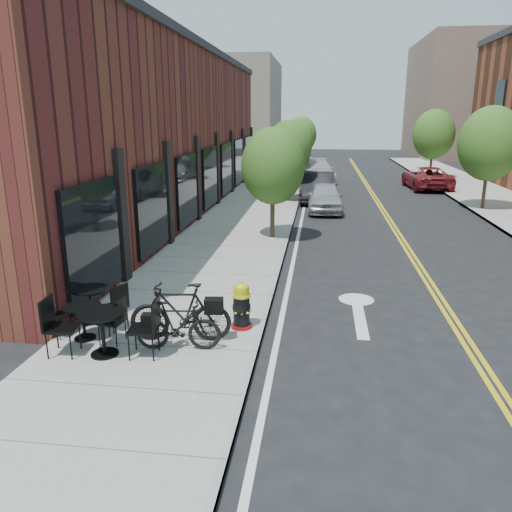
{
  "coord_description": "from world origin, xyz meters",
  "views": [
    {
      "loc": [
        1.04,
        -8.24,
        4.28
      ],
      "look_at": [
        -0.45,
        3.3,
        1.0
      ],
      "focal_mm": 35.0,
      "sensor_mm": 36.0,
      "label": 1
    }
  ],
  "objects_px": {
    "bistro_set_a": "(102,327)",
    "parked_car_c": "(317,171)",
    "bicycle_left": "(180,312)",
    "bistro_set_b": "(83,317)",
    "bistro_set_c": "(91,300)",
    "parked_car_far": "(427,178)",
    "parked_car_b": "(318,187)",
    "bicycle_right": "(178,326)",
    "parked_car_a": "(325,197)",
    "fire_hydrant": "(241,306)"
  },
  "relations": [
    {
      "from": "bistro_set_a",
      "to": "parked_car_c",
      "type": "distance_m",
      "value": 26.39
    },
    {
      "from": "parked_car_a",
      "to": "parked_car_far",
      "type": "distance_m",
      "value": 10.26
    },
    {
      "from": "bistro_set_c",
      "to": "parked_car_far",
      "type": "distance_m",
      "value": 24.72
    },
    {
      "from": "bistro_set_c",
      "to": "parked_car_c",
      "type": "bearing_deg",
      "value": 104.35
    },
    {
      "from": "fire_hydrant",
      "to": "bicycle_left",
      "type": "xyz_separation_m",
      "value": [
        -1.05,
        -0.76,
        0.11
      ]
    },
    {
      "from": "bistro_set_a",
      "to": "bistro_set_b",
      "type": "xyz_separation_m",
      "value": [
        -0.66,
        0.59,
        -0.09
      ]
    },
    {
      "from": "parked_car_a",
      "to": "parked_car_b",
      "type": "relative_size",
      "value": 0.86
    },
    {
      "from": "fire_hydrant",
      "to": "parked_car_b",
      "type": "xyz_separation_m",
      "value": [
        1.37,
        16.74,
        0.16
      ]
    },
    {
      "from": "bistro_set_c",
      "to": "parked_car_c",
      "type": "xyz_separation_m",
      "value": [
        4.4,
        24.76,
        0.12
      ]
    },
    {
      "from": "bicycle_right",
      "to": "parked_car_c",
      "type": "distance_m",
      "value": 25.88
    },
    {
      "from": "parked_car_far",
      "to": "parked_car_a",
      "type": "bearing_deg",
      "value": 50.05
    },
    {
      "from": "bicycle_left",
      "to": "bistro_set_a",
      "type": "xyz_separation_m",
      "value": [
        -1.22,
        -0.75,
        -0.04
      ]
    },
    {
      "from": "bicycle_right",
      "to": "parked_car_a",
      "type": "height_order",
      "value": "parked_car_a"
    },
    {
      "from": "bistro_set_b",
      "to": "parked_car_b",
      "type": "distance_m",
      "value": 18.18
    },
    {
      "from": "bistro_set_c",
      "to": "parked_car_far",
      "type": "xyz_separation_m",
      "value": [
        11.0,
        22.14,
        0.07
      ]
    },
    {
      "from": "bistro_set_a",
      "to": "bistro_set_b",
      "type": "height_order",
      "value": "bistro_set_a"
    },
    {
      "from": "bicycle_left",
      "to": "parked_car_c",
      "type": "bearing_deg",
      "value": 168.87
    },
    {
      "from": "bicycle_left",
      "to": "bistro_set_b",
      "type": "relative_size",
      "value": 1.16
    },
    {
      "from": "bistro_set_b",
      "to": "bistro_set_c",
      "type": "xyz_separation_m",
      "value": [
        -0.23,
        0.8,
        0.04
      ]
    },
    {
      "from": "bicycle_right",
      "to": "parked_car_a",
      "type": "xyz_separation_m",
      "value": [
        2.71,
        14.94,
        0.07
      ]
    },
    {
      "from": "bistro_set_a",
      "to": "parked_car_a",
      "type": "bearing_deg",
      "value": 70.5
    },
    {
      "from": "bicycle_right",
      "to": "bistro_set_b",
      "type": "relative_size",
      "value": 0.94
    },
    {
      "from": "bicycle_left",
      "to": "bicycle_right",
      "type": "relative_size",
      "value": 1.23
    },
    {
      "from": "parked_car_far",
      "to": "bicycle_left",
      "type": "bearing_deg",
      "value": 65.44
    },
    {
      "from": "fire_hydrant",
      "to": "bicycle_right",
      "type": "relative_size",
      "value": 0.63
    },
    {
      "from": "bicycle_right",
      "to": "parked_car_far",
      "type": "relative_size",
      "value": 0.32
    },
    {
      "from": "bicycle_right",
      "to": "parked_car_far",
      "type": "distance_m",
      "value": 24.79
    },
    {
      "from": "parked_car_b",
      "to": "bicycle_left",
      "type": "bearing_deg",
      "value": -94.82
    },
    {
      "from": "bicycle_left",
      "to": "parked_car_c",
      "type": "relative_size",
      "value": 0.39
    },
    {
      "from": "bistro_set_a",
      "to": "parked_car_a",
      "type": "distance_m",
      "value": 15.82
    },
    {
      "from": "fire_hydrant",
      "to": "parked_car_a",
      "type": "xyz_separation_m",
      "value": [
        1.72,
        13.8,
        0.07
      ]
    },
    {
      "from": "bistro_set_a",
      "to": "parked_car_c",
      "type": "bearing_deg",
      "value": 77.42
    },
    {
      "from": "parked_car_b",
      "to": "parked_car_c",
      "type": "xyz_separation_m",
      "value": [
        -0.12,
        7.9,
        -0.02
      ]
    },
    {
      "from": "bicycle_right",
      "to": "parked_car_c",
      "type": "xyz_separation_m",
      "value": [
        2.24,
        25.78,
        0.13
      ]
    },
    {
      "from": "bicycle_left",
      "to": "bistro_set_b",
      "type": "xyz_separation_m",
      "value": [
        -1.87,
        -0.16,
        -0.13
      ]
    },
    {
      "from": "bistro_set_a",
      "to": "parked_car_a",
      "type": "xyz_separation_m",
      "value": [
        3.98,
        15.31,
        0.0
      ]
    },
    {
      "from": "bistro_set_a",
      "to": "parked_car_c",
      "type": "xyz_separation_m",
      "value": [
        3.52,
        26.16,
        0.07
      ]
    },
    {
      "from": "bistro_set_b",
      "to": "parked_car_far",
      "type": "xyz_separation_m",
      "value": [
        10.77,
        22.94,
        0.11
      ]
    },
    {
      "from": "parked_car_a",
      "to": "parked_car_b",
      "type": "xyz_separation_m",
      "value": [
        -0.34,
        2.95,
        0.09
      ]
    },
    {
      "from": "bistro_set_c",
      "to": "parked_car_b",
      "type": "bearing_deg",
      "value": 99.42
    },
    {
      "from": "bicycle_left",
      "to": "bistro_set_a",
      "type": "relative_size",
      "value": 0.96
    },
    {
      "from": "bicycle_left",
      "to": "bistro_set_a",
      "type": "distance_m",
      "value": 1.43
    },
    {
      "from": "bistro_set_c",
      "to": "parked_car_far",
      "type": "height_order",
      "value": "parked_car_far"
    },
    {
      "from": "fire_hydrant",
      "to": "parked_car_far",
      "type": "xyz_separation_m",
      "value": [
        7.85,
        22.02,
        0.09
      ]
    },
    {
      "from": "bistro_set_b",
      "to": "parked_car_c",
      "type": "xyz_separation_m",
      "value": [
        4.17,
        25.56,
        0.16
      ]
    },
    {
      "from": "fire_hydrant",
      "to": "bistro_set_a",
      "type": "xyz_separation_m",
      "value": [
        -2.27,
        -1.52,
        0.07
      ]
    },
    {
      "from": "parked_car_a",
      "to": "parked_car_b",
      "type": "distance_m",
      "value": 2.97
    },
    {
      "from": "bicycle_left",
      "to": "bistro_set_c",
      "type": "distance_m",
      "value": 2.2
    },
    {
      "from": "bistro_set_a",
      "to": "parked_car_b",
      "type": "height_order",
      "value": "parked_car_b"
    },
    {
      "from": "bistro_set_a",
      "to": "bistro_set_c",
      "type": "bearing_deg",
      "value": 117.36
    }
  ]
}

